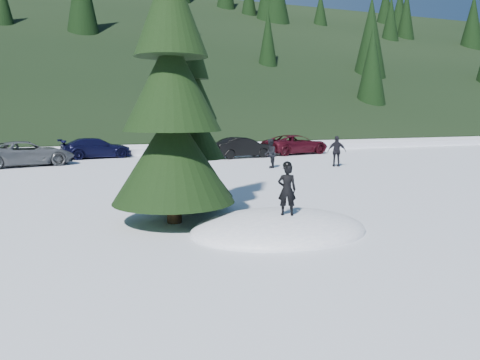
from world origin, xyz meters
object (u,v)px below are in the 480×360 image
object	(u,v)px
child_skier	(287,190)
car_3	(96,148)
car_2	(27,153)
spruce_short	(195,140)
car_6	(296,144)
adult_1	(337,151)
car_4	(187,149)
adult_0	(270,153)
spruce_tall	(172,95)
car_5	(243,147)

from	to	relation	value
child_skier	car_3	xyz separation A→B (m)	(-2.69, 21.56, -0.43)
car_2	car_3	world-z (taller)	car_2
spruce_short	car_6	world-z (taller)	spruce_short
adult_1	car_4	distance (m)	9.06
adult_0	spruce_tall	bearing A→B (deg)	-8.67
adult_1	spruce_short	bearing A→B (deg)	66.48
child_skier	car_3	distance (m)	21.73
adult_1	car_5	distance (m)	7.15
car_2	car_4	distance (m)	8.93
car_6	spruce_short	bearing A→B (deg)	132.11
adult_1	car_2	bearing A→B (deg)	5.09
child_skier	adult_1	bearing A→B (deg)	-106.63
spruce_tall	car_2	world-z (taller)	spruce_tall
car_6	car_4	bearing A→B (deg)	90.32
child_skier	car_6	xyz separation A→B (m)	(10.69, 19.62, -0.40)
car_3	car_5	bearing A→B (deg)	-117.95
child_skier	car_6	size ratio (longest dim) A/B	0.25
car_3	car_4	size ratio (longest dim) A/B	1.08
adult_0	car_3	distance (m)	12.13
car_2	car_4	size ratio (longest dim) A/B	1.19
child_skier	adult_1	distance (m)	14.87
spruce_tall	car_6	world-z (taller)	spruce_tall
car_3	car_6	world-z (taller)	car_6
spruce_tall	car_4	bearing A→B (deg)	73.91
adult_0	car_5	world-z (taller)	adult_0
spruce_tall	car_3	bearing A→B (deg)	91.42
spruce_tall	adult_1	bearing A→B (deg)	40.61
child_skier	car_5	size ratio (longest dim) A/B	0.30
child_skier	spruce_short	bearing A→B (deg)	-50.52
car_5	car_4	bearing A→B (deg)	90.47
spruce_tall	adult_0	xyz separation A→B (m)	(7.62, 10.37, -2.55)
adult_0	car_2	size ratio (longest dim) A/B	0.31
spruce_short	car_5	distance (m)	16.60
spruce_short	car_2	bearing A→B (deg)	110.09
car_4	car_6	distance (m)	8.54
adult_1	car_6	bearing A→B (deg)	-74.32
spruce_short	car_3	distance (m)	18.11
car_4	car_5	xyz separation A→B (m)	(3.85, 0.47, -0.04)
adult_1	car_6	xyz separation A→B (m)	(1.66, 7.81, -0.15)
adult_1	car_4	world-z (taller)	adult_1
child_skier	car_2	xyz separation A→B (m)	(-6.60, 18.30, -0.40)
car_4	car_6	bearing A→B (deg)	-102.90
child_skier	adult_1	xyz separation A→B (m)	(9.03, 11.81, -0.25)
spruce_short	car_5	size ratio (longest dim) A/B	1.33
spruce_short	car_3	bearing A→B (deg)	94.70
spruce_tall	adult_1	size ratio (longest dim) A/B	5.18
spruce_tall	spruce_short	distance (m)	2.11
adult_0	car_6	distance (m)	8.83
car_3	car_4	world-z (taller)	car_4
car_2	car_5	distance (m)	12.78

